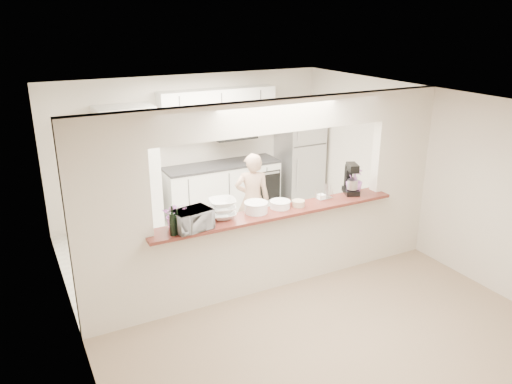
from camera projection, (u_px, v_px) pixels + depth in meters
floor at (273, 285)px, 6.74m from camera, size 6.00×6.00×0.00m
tile_overlay at (226, 241)px, 8.03m from camera, size 5.00×2.90×0.01m
partition at (275, 181)px, 6.24m from camera, size 5.00×0.15×2.50m
bar_counter at (274, 246)px, 6.54m from camera, size 3.40×0.38×1.09m
kitchen_cabinets at (188, 166)px, 8.61m from camera, size 3.15×0.62×2.25m
refrigerator at (299, 158)px, 9.56m from camera, size 0.75×0.70×1.70m
flower_left at (175, 215)px, 5.80m from camera, size 0.36×0.34×0.32m
wine_bottle_a at (173, 224)px, 5.59m from camera, size 0.07×0.07×0.36m
wine_bottle_b at (178, 224)px, 5.63m from camera, size 0.06×0.06×0.31m
toaster_oven at (192, 220)px, 5.75m from camera, size 0.49×0.38×0.24m
serving_bowls at (223, 209)px, 6.07m from camera, size 0.37×0.37×0.24m
plate_stack_a at (256, 207)px, 6.27m from camera, size 0.30×0.30×0.14m
plate_stack_b at (280, 204)px, 6.43m from camera, size 0.27×0.27×0.09m
red_bowl at (285, 203)px, 6.52m from camera, size 0.15×0.15×0.07m
tan_bowl at (298, 203)px, 6.49m from camera, size 0.17×0.17×0.08m
utensil_caddy at (324, 193)px, 6.74m from camera, size 0.22×0.14×0.20m
stand_mixer at (351, 180)px, 6.91m from camera, size 0.28×0.34×0.43m
flower_right at (354, 179)px, 6.91m from camera, size 0.28×0.28×0.41m
person at (252, 200)px, 7.70m from camera, size 0.63×0.52×1.48m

